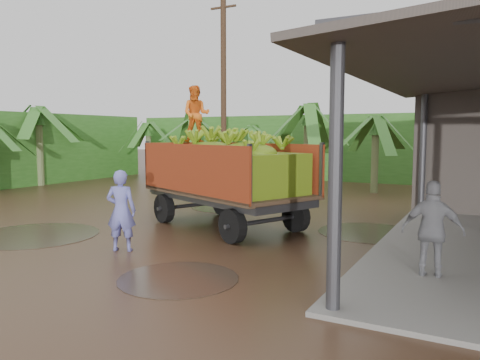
# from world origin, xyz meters

# --- Properties ---
(ground) EXTENTS (100.00, 100.00, 0.00)m
(ground) POSITION_xyz_m (0.00, 0.00, 0.00)
(ground) COLOR black
(ground) RESTS_ON ground
(hedge_north) EXTENTS (22.00, 3.00, 3.60)m
(hedge_north) POSITION_xyz_m (-2.00, 16.00, 1.80)
(hedge_north) COLOR #2D661E
(hedge_north) RESTS_ON ground
(banana_trailer) EXTENTS (6.82, 4.19, 4.02)m
(banana_trailer) POSITION_xyz_m (0.82, 1.03, 1.51)
(banana_trailer) COLOR #BE3C1B
(banana_trailer) RESTS_ON ground
(man_blue) EXTENTS (0.77, 0.65, 1.79)m
(man_blue) POSITION_xyz_m (0.12, -2.36, 0.89)
(man_blue) COLOR #696CBF
(man_blue) RESTS_ON ground
(man_grey) EXTENTS (1.05, 0.48, 1.76)m
(man_grey) POSITION_xyz_m (6.37, -1.39, 0.88)
(man_grey) COLOR gray
(man_grey) RESTS_ON ground
(utility_pole) EXTENTS (1.20, 0.24, 8.46)m
(utility_pole) POSITION_xyz_m (-2.94, 7.38, 4.29)
(utility_pole) COLOR #47301E
(utility_pole) RESTS_ON ground
(banana_plants) EXTENTS (24.89, 21.09, 4.17)m
(banana_plants) POSITION_xyz_m (-5.15, 6.21, 1.85)
(banana_plants) COLOR #2D661E
(banana_plants) RESTS_ON ground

